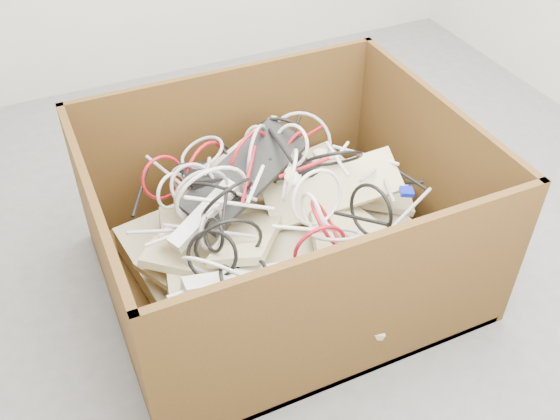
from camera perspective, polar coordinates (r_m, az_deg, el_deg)
name	(u,v)px	position (r m, az deg, el deg)	size (l,w,h in m)	color
ground	(331,226)	(2.52, 4.69, -1.49)	(3.00, 3.00, 0.00)	#545557
cardboard_box	(278,247)	(2.21, -0.17, -3.33)	(1.20, 1.00, 0.61)	#37230D
keyboard_pile	(279,211)	(2.16, -0.07, -0.11)	(1.09, 0.90, 0.34)	#C7BC8C
mice_scatter	(272,209)	(2.06, -0.72, 0.06)	(0.73, 0.57, 0.20)	beige
power_strip_left	(204,215)	(2.00, -6.90, -0.42)	(0.29, 0.05, 0.04)	silver
power_strip_right	(235,281)	(1.86, -4.14, -6.46)	(0.31, 0.06, 0.04)	silver
vga_plug	(407,192)	(2.19, 11.41, 1.64)	(0.04, 0.04, 0.02)	#0C1BBF
cable_tangle	(254,196)	(2.04, -2.41, 1.28)	(1.06, 0.87, 0.39)	black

